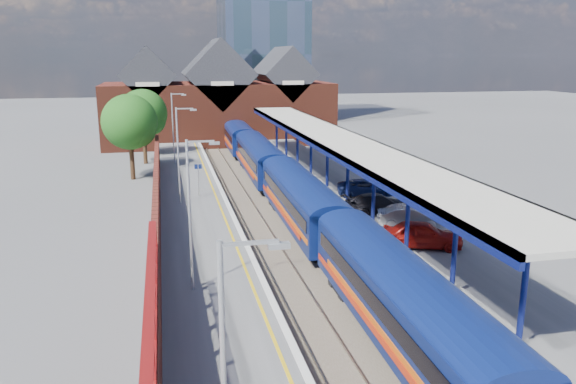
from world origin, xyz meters
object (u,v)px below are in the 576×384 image
object	(u,v)px
train	(277,174)
parked_car_red	(422,234)
lamp_post_b	(192,206)
lamp_post_c	(180,149)
platform_sign	(198,174)
lamp_post_d	(174,124)
parked_car_silver	(410,216)
lamp_post_a	(230,376)
parked_car_blue	(366,188)
parked_car_dark	(378,204)

from	to	relation	value
train	parked_car_red	size ratio (longest dim) A/B	14.76
parked_car_red	train	bearing A→B (deg)	38.34
lamp_post_b	parked_car_red	distance (m)	13.64
lamp_post_c	platform_sign	xyz separation A→B (m)	(1.36, 2.00, -2.30)
platform_sign	parked_car_red	bearing A→B (deg)	-52.19
lamp_post_d	parked_car_silver	xyz separation A→B (m)	(13.85, -25.08, -3.32)
lamp_post_a	parked_car_red	distance (m)	21.70
parked_car_red	lamp_post_c	bearing A→B (deg)	66.34
train	platform_sign	distance (m)	6.68
lamp_post_a	lamp_post_d	distance (m)	46.00
lamp_post_c	platform_sign	size ratio (longest dim) A/B	2.80
parked_car_blue	platform_sign	bearing A→B (deg)	94.05
lamp_post_d	parked_car_red	xyz separation A→B (m)	(12.86, -28.82, -3.23)
lamp_post_b	lamp_post_c	size ratio (longest dim) A/B	1.00
lamp_post_b	parked_car_blue	world-z (taller)	lamp_post_b
lamp_post_a	parked_car_silver	xyz separation A→B (m)	(13.85, 20.92, -3.32)
parked_car_red	parked_car_silver	size ratio (longest dim) A/B	1.09
lamp_post_b	lamp_post_a	bearing A→B (deg)	-90.00
lamp_post_a	lamp_post_b	size ratio (longest dim) A/B	1.00
parked_car_blue	parked_car_dark	bearing A→B (deg)	-174.90
train	platform_sign	size ratio (longest dim) A/B	26.38
parked_car_dark	parked_car_blue	bearing A→B (deg)	-12.52
lamp_post_a	lamp_post_c	distance (m)	30.00
lamp_post_b	parked_car_blue	distance (m)	20.98
parked_car_red	parked_car_blue	world-z (taller)	parked_car_red
parked_car_red	parked_car_silver	distance (m)	3.87
platform_sign	parked_car_red	xyz separation A→B (m)	(11.50, -14.82, -0.93)
train	lamp_post_b	bearing A→B (deg)	-111.98
lamp_post_b	platform_sign	size ratio (longest dim) A/B	2.80
lamp_post_b	parked_car_red	size ratio (longest dim) A/B	1.57
lamp_post_a	parked_car_dark	distance (m)	27.76
lamp_post_c	lamp_post_d	bearing A→B (deg)	90.00
parked_car_red	parked_car_blue	bearing A→B (deg)	15.91
train	lamp_post_c	size ratio (longest dim) A/B	9.42
train	lamp_post_c	xyz separation A→B (m)	(-7.86, -3.47, 2.87)
lamp_post_a	lamp_post_c	bearing A→B (deg)	90.00
lamp_post_a	platform_sign	bearing A→B (deg)	87.56
lamp_post_a	parked_car_dark	world-z (taller)	lamp_post_a
lamp_post_b	lamp_post_d	world-z (taller)	same
lamp_post_a	parked_car_red	xyz separation A→B (m)	(12.86, 17.18, -3.23)
parked_car_red	parked_car_dark	world-z (taller)	parked_car_red
lamp_post_a	parked_car_blue	xyz separation A→B (m)	(13.99, 29.27, -3.37)
lamp_post_a	platform_sign	size ratio (longest dim) A/B	2.80
lamp_post_c	parked_car_dark	distance (m)	14.59
parked_car_red	lamp_post_d	bearing A→B (deg)	45.30
parked_car_silver	parked_car_dark	xyz separation A→B (m)	(-0.84, 3.37, 0.00)
lamp_post_a	parked_car_red	bearing A→B (deg)	53.18
lamp_post_c	parked_car_dark	size ratio (longest dim) A/B	1.50
platform_sign	parked_car_red	world-z (taller)	platform_sign
lamp_post_d	lamp_post_c	bearing A→B (deg)	-90.00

